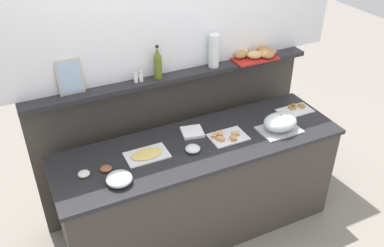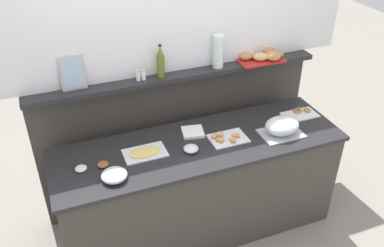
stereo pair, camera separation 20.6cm
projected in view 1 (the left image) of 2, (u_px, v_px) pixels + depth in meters
name	position (u px, v px, depth m)	size (l,w,h in m)	color
ground_plane	(173.00, 186.00, 4.21)	(12.00, 12.00, 0.00)	gray
buffet_counter	(200.00, 187.00, 3.50)	(2.31, 0.71, 0.92)	#3D3833
back_ledge_unit	(174.00, 133.00, 3.78)	(2.48, 0.22, 1.32)	#3D3833
sandwich_platter_side	(295.00, 110.00, 3.67)	(0.30, 0.18, 0.04)	white
sandwich_platter_front	(227.00, 137.00, 3.31)	(0.30, 0.21, 0.04)	silver
cold_cuts_platter	(147.00, 155.00, 3.11)	(0.32, 0.20, 0.02)	silver
serving_cloche	(280.00, 123.00, 3.36)	(0.34, 0.24, 0.17)	#B7BABF
glass_bowl_large	(193.00, 149.00, 3.15)	(0.12, 0.12, 0.05)	silver
glass_bowl_medium	(119.00, 179.00, 2.84)	(0.18, 0.18, 0.07)	silver
condiment_bowl_cream	(106.00, 169.00, 2.96)	(0.08, 0.08, 0.03)	brown
condiment_bowl_red	(84.00, 174.00, 2.91)	(0.09, 0.09, 0.03)	silver
napkin_stack	(193.00, 132.00, 3.37)	(0.17, 0.17, 0.02)	white
olive_oil_bottle	(158.00, 64.00, 3.26)	(0.06, 0.06, 0.28)	#56661E
salt_shaker	(136.00, 77.00, 3.24)	(0.03, 0.03, 0.09)	white
pepper_shaker	(141.00, 76.00, 3.26)	(0.03, 0.03, 0.09)	white
bread_basket	(258.00, 54.00, 3.64)	(0.42, 0.30, 0.08)	#B2231E
framed_picture	(70.00, 77.00, 3.04)	(0.19, 0.05, 0.27)	#B2AD9E
water_carafe	(214.00, 51.00, 3.44)	(0.09, 0.09, 0.28)	silver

